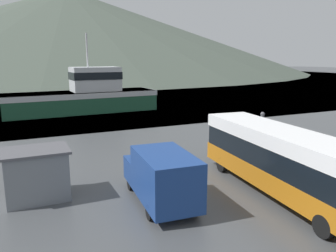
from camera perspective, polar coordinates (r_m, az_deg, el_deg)
water_surface at (r=149.64m, az=-19.41°, el=8.53°), size 240.00×240.00×0.00m
hill_backdrop at (r=183.56m, az=-16.82°, el=15.55°), size 233.83×233.83×40.82m
tour_bus at (r=16.92m, az=19.26°, el=-5.41°), size 3.42×11.30×3.22m
delivery_van at (r=15.21m, az=-1.17°, el=-8.63°), size 2.60×5.65×2.50m
fishing_boat at (r=42.28m, az=-14.29°, el=5.17°), size 18.58×6.05×9.60m
storage_bin at (r=21.84m, az=25.54°, el=-5.16°), size 1.00×1.02×1.37m
dock_kiosk at (r=16.88m, az=-21.84°, el=-7.74°), size 3.02×2.30×2.43m
mooring_bollard at (r=36.61m, az=16.13°, el=1.68°), size 0.45×0.45×0.96m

